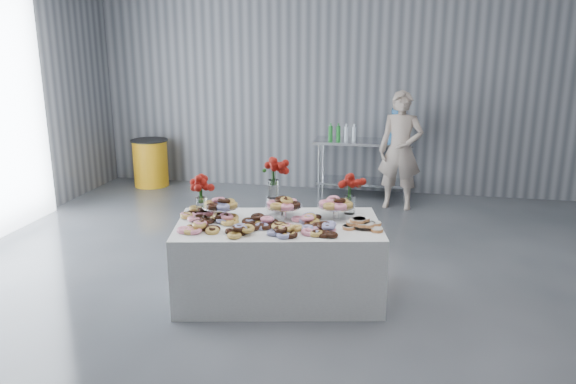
# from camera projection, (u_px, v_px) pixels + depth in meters

# --- Properties ---
(ground) EXTENTS (9.00, 9.00, 0.00)m
(ground) POSITION_uv_depth(u_px,v_px,m) (285.00, 316.00, 5.06)
(ground) COLOR #3D4046
(ground) RESTS_ON ground
(room_walls) EXTENTS (8.04, 9.04, 4.02)m
(room_walls) POSITION_uv_depth(u_px,v_px,m) (252.00, 10.00, 4.47)
(room_walls) COLOR gray
(room_walls) RESTS_ON ground
(display_table) EXTENTS (2.07, 1.37, 0.75)m
(display_table) POSITION_uv_depth(u_px,v_px,m) (279.00, 261.00, 5.34)
(display_table) COLOR white
(display_table) RESTS_ON ground
(prep_table) EXTENTS (1.50, 0.60, 0.90)m
(prep_table) POSITION_uv_depth(u_px,v_px,m) (363.00, 158.00, 8.69)
(prep_table) COLOR silver
(prep_table) RESTS_ON ground
(donut_mounds) EXTENTS (1.93, 1.15, 0.09)m
(donut_mounds) POSITION_uv_depth(u_px,v_px,m) (277.00, 220.00, 5.19)
(donut_mounds) COLOR gold
(donut_mounds) RESTS_ON display_table
(cake_stand_left) EXTENTS (0.36, 0.36, 0.17)m
(cake_stand_left) POSITION_uv_depth(u_px,v_px,m) (221.00, 204.00, 5.35)
(cake_stand_left) COLOR silver
(cake_stand_left) RESTS_ON display_table
(cake_stand_mid) EXTENTS (0.36, 0.36, 0.17)m
(cake_stand_mid) POSITION_uv_depth(u_px,v_px,m) (284.00, 204.00, 5.35)
(cake_stand_mid) COLOR silver
(cake_stand_mid) RESTS_ON display_table
(cake_stand_right) EXTENTS (0.36, 0.36, 0.17)m
(cake_stand_right) POSITION_uv_depth(u_px,v_px,m) (336.00, 204.00, 5.36)
(cake_stand_right) COLOR silver
(cake_stand_right) RESTS_ON display_table
(danish_pile) EXTENTS (0.48, 0.48, 0.11)m
(danish_pile) POSITION_uv_depth(u_px,v_px,m) (361.00, 223.00, 5.09)
(danish_pile) COLOR white
(danish_pile) RESTS_ON display_table
(bouquet_left) EXTENTS (0.26, 0.26, 0.42)m
(bouquet_left) POSITION_uv_depth(u_px,v_px,m) (201.00, 186.00, 5.40)
(bouquet_left) COLOR white
(bouquet_left) RESTS_ON display_table
(bouquet_right) EXTENTS (0.26, 0.26, 0.42)m
(bouquet_right) POSITION_uv_depth(u_px,v_px,m) (350.00, 184.00, 5.46)
(bouquet_right) COLOR white
(bouquet_right) RESTS_ON display_table
(bouquet_center) EXTENTS (0.26, 0.26, 0.57)m
(bouquet_center) POSITION_uv_depth(u_px,v_px,m) (273.00, 175.00, 5.48)
(bouquet_center) COLOR silver
(bouquet_center) RESTS_ON display_table
(water_jug) EXTENTS (0.28, 0.28, 0.55)m
(water_jug) POSITION_uv_depth(u_px,v_px,m) (397.00, 125.00, 8.46)
(water_jug) COLOR #4293E0
(water_jug) RESTS_ON prep_table
(drink_bottles) EXTENTS (0.54, 0.08, 0.27)m
(drink_bottles) POSITION_uv_depth(u_px,v_px,m) (342.00, 132.00, 8.55)
(drink_bottles) COLOR #268C33
(drink_bottles) RESTS_ON prep_table
(person) EXTENTS (0.67, 0.48, 1.71)m
(person) POSITION_uv_depth(u_px,v_px,m) (400.00, 151.00, 8.08)
(person) COLOR #CC8C93
(person) RESTS_ON ground
(trash_barrel) EXTENTS (0.61, 0.61, 0.79)m
(trash_barrel) POSITION_uv_depth(u_px,v_px,m) (151.00, 163.00, 9.43)
(trash_barrel) COLOR #F0A214
(trash_barrel) RESTS_ON ground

